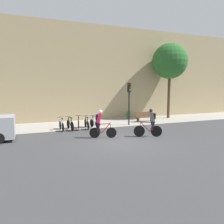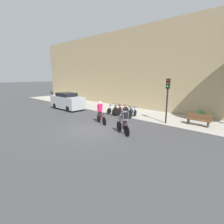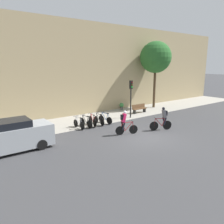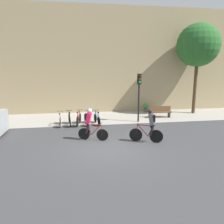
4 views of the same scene
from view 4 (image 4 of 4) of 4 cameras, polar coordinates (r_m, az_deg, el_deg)
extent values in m
plane|color=#3D3D3F|center=(10.97, -1.33, -9.50)|extent=(200.00, 200.00, 0.00)
cube|color=#A39E93|center=(17.40, -4.28, -1.49)|extent=(44.00, 4.50, 0.01)
cube|color=tan|center=(19.50, -5.12, 13.28)|extent=(44.00, 0.60, 9.03)
cylinder|color=black|center=(11.98, -2.54, -6.00)|extent=(0.63, 0.25, 0.65)
cylinder|color=black|center=(12.24, -7.32, -5.69)|extent=(0.63, 0.25, 0.65)
cylinder|color=maroon|center=(11.98, -4.21, -4.61)|extent=(0.55, 0.23, 0.62)
cylinder|color=maroon|center=(12.08, -5.99, -4.58)|extent=(0.26, 0.13, 0.58)
cylinder|color=maroon|center=(11.93, -4.76, -3.28)|extent=(0.74, 0.29, 0.07)
cylinder|color=maroon|center=(12.19, -6.38, -5.79)|extent=(0.41, 0.17, 0.05)
cylinder|color=maroon|center=(12.14, -6.93, -4.48)|extent=(0.22, 0.10, 0.56)
cylinder|color=maroon|center=(11.90, -2.75, -4.66)|extent=(0.12, 0.07, 0.59)
cylinder|color=black|center=(11.83, -2.96, -3.11)|extent=(0.18, 0.44, 0.03)
cube|color=black|center=(12.03, -6.54, -3.07)|extent=(0.22, 0.14, 0.06)
cube|color=#EA1E56|center=(11.92, -6.12, -1.56)|extent=(0.41, 0.41, 0.63)
sphere|color=silver|center=(11.81, -5.79, 0.36)|extent=(0.28, 0.28, 0.22)
cylinder|color=black|center=(11.98, -6.44, -4.35)|extent=(0.30, 0.19, 0.56)
cylinder|color=black|center=(12.18, -6.14, -4.07)|extent=(0.26, 0.18, 0.56)
cube|color=black|center=(11.95, -6.77, -1.30)|extent=(0.22, 0.29, 0.36)
cylinder|color=black|center=(11.97, 6.22, -5.94)|extent=(0.66, 0.32, 0.71)
cylinder|color=black|center=(11.87, 11.49, -6.27)|extent=(0.66, 0.32, 0.71)
cylinder|color=maroon|center=(11.84, 8.04, -4.76)|extent=(0.57, 0.28, 0.63)
cylinder|color=maroon|center=(11.81, 10.00, -4.95)|extent=(0.27, 0.15, 0.58)
cylinder|color=maroon|center=(11.75, 8.67, -3.47)|extent=(0.76, 0.36, 0.07)
cylinder|color=maroon|center=(11.88, 10.43, -6.25)|extent=(0.42, 0.21, 0.05)
cylinder|color=maroon|center=(11.79, 11.07, -4.97)|extent=(0.22, 0.12, 0.56)
cylinder|color=maroon|center=(11.88, 6.46, -4.62)|extent=(0.13, 0.08, 0.59)
cylinder|color=black|center=(11.78, 6.71, -3.10)|extent=(0.21, 0.43, 0.03)
cube|color=black|center=(11.71, 10.65, -3.46)|extent=(0.22, 0.15, 0.06)
cube|color=#5B5B60|center=(11.64, 10.22, -1.87)|extent=(0.42, 0.42, 0.63)
sphere|color=black|center=(11.56, 9.89, 0.13)|extent=(0.29, 0.29, 0.22)
cylinder|color=black|center=(11.89, 10.40, -4.45)|extent=(0.30, 0.21, 0.56)
cylinder|color=black|center=(11.68, 10.32, -4.75)|extent=(0.26, 0.20, 0.56)
cube|color=black|center=(11.62, 10.91, -1.66)|extent=(0.23, 0.29, 0.36)
cylinder|color=black|center=(15.92, -13.35, -1.91)|extent=(0.07, 0.61, 0.61)
cylinder|color=black|center=(14.96, -13.43, -2.78)|extent=(0.07, 0.61, 0.61)
cylinder|color=#99999E|center=(15.53, -13.43, -1.18)|extent=(0.07, 0.55, 0.62)
cylinder|color=#99999E|center=(15.18, -13.45, -1.54)|extent=(0.05, 0.26, 0.58)
cylinder|color=#99999E|center=(15.37, -13.48, -0.24)|extent=(0.08, 0.73, 0.07)
cylinder|color=#99999E|center=(15.16, -13.41, -2.63)|extent=(0.05, 0.40, 0.05)
cylinder|color=#99999E|center=(14.99, -13.47, -1.68)|extent=(0.04, 0.21, 0.56)
cylinder|color=#99999E|center=(15.82, -13.40, -0.92)|extent=(0.04, 0.12, 0.58)
cylinder|color=black|center=(15.71, -13.46, 0.22)|extent=(0.46, 0.05, 0.03)
cube|color=black|center=(15.00, -13.52, -0.43)|extent=(0.09, 0.20, 0.06)
cylinder|color=black|center=(15.88, -11.18, -1.76)|extent=(0.11, 0.66, 0.66)
cylinder|color=black|center=(14.92, -10.88, -2.62)|extent=(0.11, 0.66, 0.66)
cylinder|color=black|center=(15.49, -11.12, -1.03)|extent=(0.10, 0.55, 0.62)
cylinder|color=black|center=(15.13, -11.01, -1.38)|extent=(0.07, 0.26, 0.58)
cylinder|color=black|center=(15.32, -11.13, -0.08)|extent=(0.12, 0.74, 0.07)
cylinder|color=black|center=(15.11, -10.94, -2.47)|extent=(0.08, 0.40, 0.05)
cylinder|color=black|center=(14.94, -10.95, -1.52)|extent=(0.06, 0.21, 0.56)
cylinder|color=black|center=(15.78, -11.21, -0.77)|extent=(0.05, 0.12, 0.58)
cylinder|color=black|center=(15.67, -11.24, 0.38)|extent=(0.46, 0.08, 0.03)
cube|color=black|center=(14.96, -11.02, -0.27)|extent=(0.10, 0.21, 0.06)
cylinder|color=black|center=(15.84, -8.36, -1.60)|extent=(0.17, 0.71, 0.72)
cylinder|color=black|center=(14.93, -9.00, -2.44)|extent=(0.17, 0.71, 0.72)
cylinder|color=maroon|center=(15.46, -8.60, -0.86)|extent=(0.14, 0.52, 0.62)
cylinder|color=maroon|center=(15.13, -8.84, -1.20)|extent=(0.09, 0.25, 0.58)
cylinder|color=maroon|center=(15.30, -8.70, 0.09)|extent=(0.17, 0.70, 0.07)
cylinder|color=maroon|center=(15.11, -8.87, -2.29)|extent=(0.10, 0.38, 0.05)
cylinder|color=maroon|center=(14.94, -8.98, -1.33)|extent=(0.07, 0.20, 0.56)
cylinder|color=maroon|center=(15.73, -8.42, -0.60)|extent=(0.06, 0.12, 0.58)
cylinder|color=black|center=(15.63, -8.48, 0.55)|extent=(0.46, 0.11, 0.03)
cube|color=black|center=(14.96, -8.95, -0.09)|extent=(0.12, 0.21, 0.06)
cylinder|color=black|center=(15.90, -6.28, -1.66)|extent=(0.07, 0.63, 0.62)
cylinder|color=black|center=(14.91, -6.31, -2.56)|extent=(0.07, 0.63, 0.62)
cylinder|color=black|center=(15.50, -6.31, -0.94)|extent=(0.07, 0.56, 0.62)
cylinder|color=black|center=(15.13, -6.32, -1.31)|extent=(0.05, 0.26, 0.58)
cylinder|color=black|center=(15.33, -6.34, 0.00)|extent=(0.08, 0.76, 0.07)
cylinder|color=black|center=(15.11, -6.30, -2.40)|extent=(0.06, 0.41, 0.05)
cylinder|color=black|center=(14.93, -6.33, -1.45)|extent=(0.04, 0.22, 0.56)
cylinder|color=black|center=(15.79, -6.30, -0.67)|extent=(0.04, 0.12, 0.59)
cylinder|color=black|center=(15.69, -6.33, 0.48)|extent=(0.46, 0.05, 0.03)
cube|color=black|center=(14.95, -6.35, -0.20)|extent=(0.09, 0.20, 0.06)
cylinder|color=black|center=(15.89, -4.40, -1.64)|extent=(0.15, 0.62, 0.62)
cylinder|color=black|center=(15.00, -3.43, -2.43)|extent=(0.15, 0.62, 0.62)
cylinder|color=#1E478C|center=(15.52, -4.10, -0.88)|extent=(0.14, 0.52, 0.62)
cylinder|color=#1E478C|center=(15.19, -3.74, -1.21)|extent=(0.09, 0.25, 0.58)
cylinder|color=#1E478C|center=(15.36, -4.01, 0.07)|extent=(0.17, 0.70, 0.07)
cylinder|color=#1E478C|center=(15.18, -3.63, -2.29)|extent=(0.10, 0.38, 0.05)
cylinder|color=#1E478C|center=(15.02, -3.53, -1.33)|extent=(0.07, 0.20, 0.56)
cylinder|color=#1E478C|center=(15.79, -4.38, -0.64)|extent=(0.06, 0.12, 0.58)
cylinder|color=black|center=(15.69, -4.36, 0.51)|extent=(0.46, 0.11, 0.03)
cube|color=black|center=(15.03, -3.64, -0.09)|extent=(0.12, 0.21, 0.06)
cylinder|color=black|center=(15.95, 7.01, 3.63)|extent=(0.12, 0.12, 3.50)
cube|color=black|center=(15.82, 7.13, 8.55)|extent=(0.26, 0.20, 0.76)
sphere|color=#590C0C|center=(15.69, 7.28, 9.28)|extent=(0.15, 0.15, 0.15)
sphere|color=#4C380A|center=(15.70, 7.26, 8.52)|extent=(0.15, 0.15, 0.15)
sphere|color=green|center=(15.71, 7.24, 7.76)|extent=(0.15, 0.15, 0.15)
cube|color=brown|center=(17.76, 12.61, 0.00)|extent=(1.77, 0.40, 0.08)
cube|color=brown|center=(17.88, 12.43, 0.87)|extent=(1.77, 0.12, 0.40)
cube|color=#2D2D2D|center=(17.56, 10.42, -0.79)|extent=(0.08, 0.36, 0.45)
cube|color=#2D2D2D|center=(18.08, 14.67, -0.63)|extent=(0.08, 0.36, 0.45)
cylinder|color=#4C3823|center=(20.12, 20.86, 6.18)|extent=(0.28, 0.28, 4.59)
sphere|color=#286028|center=(20.13, 21.60, 15.96)|extent=(3.53, 3.53, 3.53)
cylinder|color=#56514C|center=(19.79, 8.72, 0.48)|extent=(0.36, 0.36, 0.32)
sphere|color=#387A3D|center=(19.72, 8.76, 1.56)|extent=(0.48, 0.48, 0.48)
camera|label=1|loc=(3.92, -112.96, -16.66)|focal=35.00mm
camera|label=2|loc=(10.68, 68.31, 3.01)|focal=28.00mm
camera|label=3|loc=(9.13, -99.49, 4.35)|focal=35.00mm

